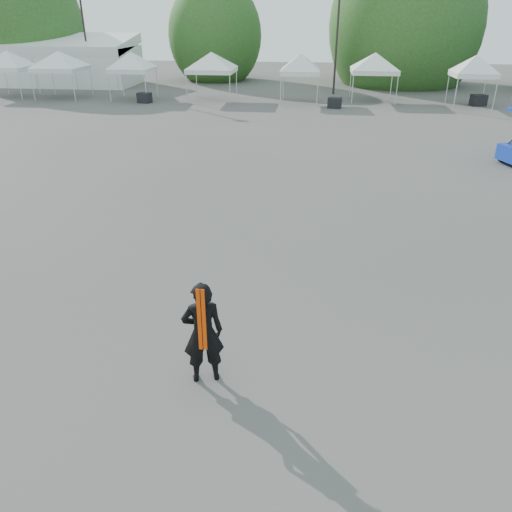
# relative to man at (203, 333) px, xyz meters

# --- Properties ---
(ground) EXTENTS (120.00, 120.00, 0.00)m
(ground) POSITION_rel_man_xyz_m (-0.02, 3.03, -0.98)
(ground) COLOR #474442
(ground) RESTS_ON ground
(marquee) EXTENTS (15.00, 6.25, 4.23)m
(marquee) POSITION_rel_man_xyz_m (-22.02, 38.03, 0.99)
(marquee) COLOR white
(marquee) RESTS_ON ground
(light_pole_west) EXTENTS (0.60, 0.25, 10.30)m
(light_pole_west) POSITION_rel_man_xyz_m (-18.02, 37.03, 4.79)
(light_pole_west) COLOR black
(light_pole_west) RESTS_ON ground
(light_pole_east) EXTENTS (0.60, 0.25, 9.80)m
(light_pole_east) POSITION_rel_man_xyz_m (2.98, 35.03, 4.54)
(light_pole_east) COLOR black
(light_pole_east) RESTS_ON ground
(tree_far_w) EXTENTS (4.80, 4.80, 7.30)m
(tree_far_w) POSITION_rel_man_xyz_m (-26.02, 41.03, 3.56)
(tree_far_w) COLOR #382314
(tree_far_w) RESTS_ON ground
(tree_mid_w) EXTENTS (4.16, 4.16, 6.33)m
(tree_mid_w) POSITION_rel_man_xyz_m (-8.02, 43.03, 2.95)
(tree_mid_w) COLOR #382314
(tree_mid_w) RESTS_ON ground
(tree_mid_e) EXTENTS (5.12, 5.12, 7.79)m
(tree_mid_e) POSITION_rel_man_xyz_m (8.98, 42.03, 3.86)
(tree_mid_e) COLOR #382314
(tree_mid_e) RESTS_ON ground
(tent_a) EXTENTS (4.06, 4.06, 3.88)m
(tent_a) POSITION_rel_man_xyz_m (-21.45, 30.63, 2.08)
(tent_a) COLOR silver
(tent_a) RESTS_ON ground
(tent_b) EXTENTS (4.71, 4.71, 3.88)m
(tent_b) POSITION_rel_man_xyz_m (-17.41, 30.62, 2.08)
(tent_b) COLOR silver
(tent_b) RESTS_ON ground
(tent_c) EXTENTS (4.10, 4.10, 3.88)m
(tent_c) POSITION_rel_man_xyz_m (-11.84, 30.50, 2.08)
(tent_c) COLOR silver
(tent_c) RESTS_ON ground
(tent_d) EXTENTS (4.69, 4.69, 3.88)m
(tent_d) POSITION_rel_man_xyz_m (-5.99, 30.96, 2.08)
(tent_d) COLOR silver
(tent_d) RESTS_ON ground
(tent_e) EXTENTS (3.85, 3.85, 3.88)m
(tent_e) POSITION_rel_man_xyz_m (0.45, 30.40, 2.08)
(tent_e) COLOR silver
(tent_e) RESTS_ON ground
(tent_f) EXTENTS (4.59, 4.59, 3.88)m
(tent_f) POSITION_rel_man_xyz_m (5.68, 31.76, 2.08)
(tent_f) COLOR silver
(tent_f) RESTS_ON ground
(tent_g) EXTENTS (3.86, 3.86, 3.88)m
(tent_g) POSITION_rel_man_xyz_m (12.16, 30.33, 2.08)
(tent_g) COLOR silver
(tent_g) RESTS_ON ground
(man) EXTENTS (0.82, 0.66, 1.95)m
(man) POSITION_rel_man_xyz_m (0.00, 0.00, 0.00)
(man) COLOR black
(man) RESTS_ON ground
(crate_west) EXTENTS (1.01, 0.86, 0.70)m
(crate_west) POSITION_rel_man_xyz_m (-10.62, 29.09, -0.63)
(crate_west) COLOR black
(crate_west) RESTS_ON ground
(crate_mid) EXTENTS (0.99, 0.82, 0.69)m
(crate_mid) POSITION_rel_man_xyz_m (2.92, 28.48, -0.63)
(crate_mid) COLOR black
(crate_mid) RESTS_ON ground
(crate_east) EXTENTS (1.12, 0.96, 0.75)m
(crate_east) POSITION_rel_man_xyz_m (12.90, 30.62, -0.60)
(crate_east) COLOR black
(crate_east) RESTS_ON ground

